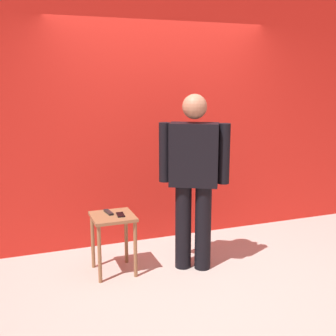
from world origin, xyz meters
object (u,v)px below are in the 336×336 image
object	(u,v)px
standing_person	(194,174)
side_table	(113,227)
cell_phone	(120,215)
tv_remote	(109,212)

from	to	relation	value
standing_person	side_table	xyz separation A→B (m)	(-0.77, 0.17, -0.51)
side_table	cell_phone	world-z (taller)	cell_phone
standing_person	tv_remote	bearing A→B (deg)	162.91
standing_person	tv_remote	size ratio (longest dim) A/B	10.22
side_table	tv_remote	bearing A→B (deg)	108.13
standing_person	cell_phone	bearing A→B (deg)	168.34
tv_remote	cell_phone	bearing A→B (deg)	-54.42
standing_person	side_table	world-z (taller)	standing_person
cell_phone	side_table	bearing A→B (deg)	164.20
cell_phone	standing_person	bearing A→B (deg)	-6.85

